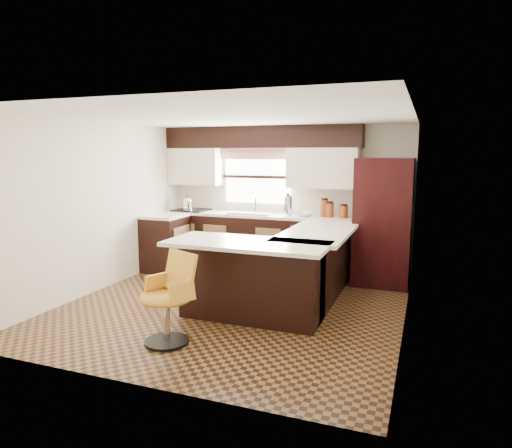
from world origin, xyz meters
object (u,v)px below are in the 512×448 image
at_px(peninsula_return, 252,281).
at_px(refrigerator, 383,222).
at_px(peninsula_long, 314,266).
at_px(bar_chair, 165,299).

distance_m(peninsula_return, refrigerator, 2.50).
xyz_separation_m(peninsula_long, refrigerator, (0.78, 1.10, 0.49)).
height_order(peninsula_long, bar_chair, bar_chair).
bearing_deg(peninsula_return, refrigerator, 57.97).
bearing_deg(refrigerator, bar_chair, -121.07).
bearing_deg(bar_chair, peninsula_long, 85.97).
xyz_separation_m(peninsula_long, bar_chair, (-1.08, -1.98, 0.02)).
bearing_deg(refrigerator, peninsula_long, -125.09).
distance_m(peninsula_long, refrigerator, 1.44).
bearing_deg(peninsula_long, refrigerator, 54.91).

